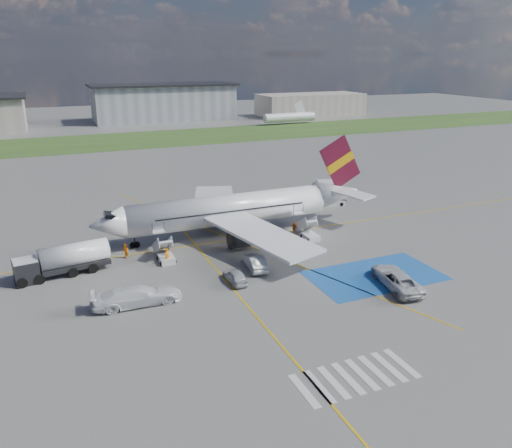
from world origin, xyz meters
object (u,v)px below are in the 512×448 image
Objects in this scene: airliner at (239,208)px; belt_loader at (329,203)px; gpu_cart at (92,252)px; van_white_a at (397,276)px; van_white_b at (136,293)px; car_silver_b at (255,262)px; car_silver_a at (235,276)px; fuel_tanker at (63,263)px.

belt_loader is at bearing 19.76° from airliner.
gpu_cart is 0.47× the size of belt_loader.
van_white_a is 0.95× the size of van_white_b.
car_silver_a is at bearing 43.09° from car_silver_b.
belt_loader is at bearing -56.31° from van_white_b.
van_white_b is at bearing -137.29° from airliner.
fuel_tanker reaches higher than belt_loader.
van_white_a is at bearing -20.40° from gpu_cart.
fuel_tanker is at bearing -154.90° from belt_loader.
airliner reaches higher than van_white_a.
gpu_cart is 0.51× the size of car_silver_b.
van_white_b reaches higher than car_silver_b.
fuel_tanker is (-21.79, -4.84, -2.02)m from airliner.
van_white_b is at bearing -2.88° from van_white_a.
belt_loader is at bearing 7.60° from fuel_tanker.
van_white_a is at bearing -66.97° from airliner.
car_silver_a is 0.82× the size of car_silver_b.
van_white_b is at bearing -67.32° from fuel_tanker.
van_white_b is at bearing 20.74° from car_silver_b.
car_silver_b reaches higher than belt_loader.
fuel_tanker is 1.57× the size of van_white_b.
car_silver_a is 0.67× the size of van_white_a.
van_white_b is (-13.41, -3.33, 0.42)m from car_silver_b.
car_silver_a is (-23.19, -20.00, 0.30)m from belt_loader.
fuel_tanker reaches higher than van_white_b.
car_silver_a is at bearing -28.56° from gpu_cart.
airliner is 5.92× the size of van_white_b.
belt_loader is (39.26, 11.12, -0.99)m from fuel_tanker.
car_silver_b is at bearing -102.39° from airliner.
van_white_a is (27.53, -19.42, 0.29)m from gpu_cart.
airliner reaches higher than fuel_tanker.
belt_loader is 28.56m from van_white_a.
airliner is 9.26× the size of car_silver_a.
car_silver_b is 0.82× the size of van_white_a.
fuel_tanker is at bearing 32.45° from van_white_b.
van_white_b reaches higher than gpu_cart.
car_silver_b is (19.29, -6.51, -0.57)m from fuel_tanker.
van_white_a is (30.70, -16.12, -0.26)m from fuel_tanker.
gpu_cart is 33.70m from van_white_a.
fuel_tanker is 2.03× the size of car_silver_b.
airliner is at bearing -55.64° from van_white_a.
belt_loader reaches higher than car_silver_a.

